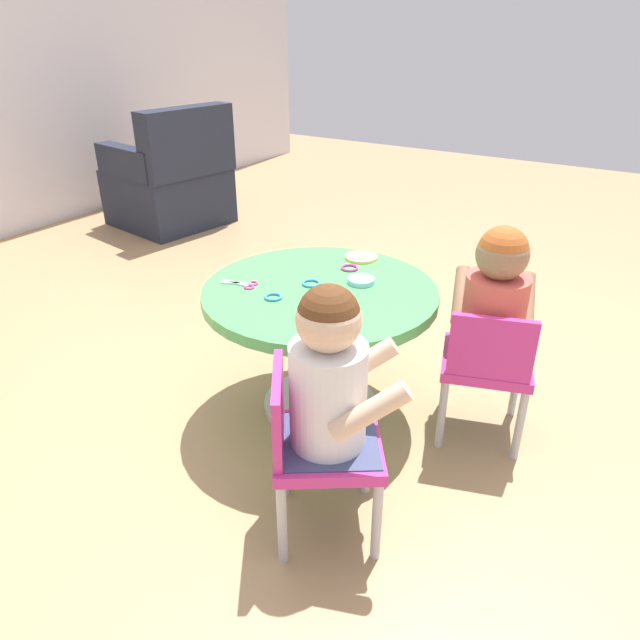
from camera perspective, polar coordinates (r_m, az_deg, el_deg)
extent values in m
plane|color=tan|center=(2.33, 0.00, -8.43)|extent=(10.00, 10.00, 0.00)
cylinder|color=silver|center=(2.32, 0.00, -8.13)|extent=(0.44, 0.44, 0.03)
cylinder|color=silver|center=(2.20, 0.00, -3.43)|extent=(0.12, 0.12, 0.47)
cylinder|color=#4CB259|center=(2.08, 0.00, 2.65)|extent=(0.84, 0.84, 0.04)
cylinder|color=#B7B7BC|center=(1.70, 5.58, -18.95)|extent=(0.03, 0.03, 0.28)
cylinder|color=#B7B7BC|center=(1.89, 4.59, -13.25)|extent=(0.03, 0.03, 0.28)
cylinder|color=#B7B7BC|center=(1.69, -3.73, -19.22)|extent=(0.03, 0.03, 0.28)
cylinder|color=#B7B7BC|center=(1.88, -3.55, -13.45)|extent=(0.03, 0.03, 0.28)
cube|color=#CC338C|center=(1.68, 0.76, -12.18)|extent=(0.42, 0.42, 0.04)
cube|color=#CC338C|center=(1.60, -4.12, -8.72)|extent=(0.24, 0.17, 0.22)
cube|color=#3F4772|center=(1.67, 0.76, -12.13)|extent=(0.37, 0.38, 0.04)
cylinder|color=white|center=(1.57, 0.79, -7.34)|extent=(0.21, 0.21, 0.30)
sphere|color=beige|center=(1.45, 0.85, 0.01)|extent=(0.17, 0.17, 0.17)
sphere|color=#593319|center=(1.45, 0.86, 0.46)|extent=(0.16, 0.16, 0.16)
cylinder|color=beige|center=(1.48, 4.94, -8.90)|extent=(0.17, 0.21, 0.17)
cylinder|color=beige|center=(1.66, 4.08, -4.41)|extent=(0.17, 0.21, 0.17)
cylinder|color=#B7B7BC|center=(2.33, 18.63, -5.94)|extent=(0.03, 0.03, 0.28)
cylinder|color=#B7B7BC|center=(2.32, 12.24, -5.26)|extent=(0.03, 0.03, 0.28)
cylinder|color=#B7B7BC|center=(2.12, 18.95, -9.72)|extent=(0.03, 0.03, 0.28)
cylinder|color=#B7B7BC|center=(2.10, 11.84, -8.99)|extent=(0.03, 0.03, 0.28)
cube|color=#CC338C|center=(2.13, 15.95, -3.89)|extent=(0.38, 0.38, 0.04)
cube|color=#CC338C|center=(1.95, 16.44, -2.68)|extent=(0.11, 0.26, 0.22)
cube|color=#3F4772|center=(2.13, 15.96, -3.85)|extent=(0.35, 0.33, 0.04)
cylinder|color=#D8594C|center=(2.05, 16.56, 0.23)|extent=(0.21, 0.21, 0.30)
sphere|color=#997051|center=(1.96, 17.43, 6.14)|extent=(0.17, 0.17, 0.17)
sphere|color=#B25926|center=(1.95, 17.48, 6.48)|extent=(0.16, 0.16, 0.16)
cylinder|color=#997051|center=(2.14, 19.54, 1.66)|extent=(0.22, 0.12, 0.17)
cylinder|color=#997051|center=(2.12, 13.66, 2.33)|extent=(0.22, 0.12, 0.17)
cube|color=#232838|center=(4.54, -14.56, 11.64)|extent=(0.80, 0.80, 0.40)
cube|color=#232838|center=(4.21, -12.85, 16.62)|extent=(0.72, 0.26, 0.45)
cube|color=#232838|center=(4.64, -11.91, 16.08)|extent=(0.21, 0.61, 0.20)
cube|color=#232838|center=(4.31, -18.35, 14.47)|extent=(0.21, 0.61, 0.20)
cylinder|color=green|center=(1.84, 0.60, 0.68)|extent=(0.13, 0.14, 0.05)
cylinder|color=white|center=(1.92, -0.12, 1.88)|extent=(0.05, 0.05, 0.02)
cylinder|color=white|center=(1.76, 1.38, -0.63)|extent=(0.05, 0.05, 0.02)
cube|color=silver|center=(2.13, -8.24, 3.59)|extent=(0.06, 0.10, 0.01)
cube|color=silver|center=(2.13, -8.24, 3.59)|extent=(0.02, 0.11, 0.01)
torus|color=#D83F99|center=(2.12, -6.57, 3.59)|extent=(0.05, 0.05, 0.01)
torus|color=#D83F99|center=(2.09, -6.96, 3.21)|extent=(0.05, 0.05, 0.01)
cylinder|color=#F2CC72|center=(2.34, 4.07, 6.15)|extent=(0.13, 0.13, 0.01)
cylinder|color=#8CCCF2|center=(2.12, 4.06, 3.87)|extent=(0.10, 0.10, 0.02)
torus|color=#3F99D8|center=(2.10, -0.87, 3.63)|extent=(0.07, 0.07, 0.01)
torus|color=#3F99D8|center=(2.00, -4.60, 2.28)|extent=(0.06, 0.06, 0.01)
torus|color=#D83FA5|center=(2.24, 3.02, 5.11)|extent=(0.07, 0.07, 0.01)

